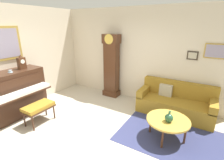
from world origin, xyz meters
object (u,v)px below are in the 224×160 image
at_px(piano_bench, 39,108).
at_px(grandfather_clock, 111,68).
at_px(piano, 15,94).
at_px(couch, 175,103).
at_px(mantel_clock, 22,62).
at_px(green_jug, 169,118).
at_px(teacup, 10,71).
at_px(coffee_table, 168,121).

xyz_separation_m(piano_bench, grandfather_clock, (0.66, 2.32, 0.56)).
distance_m(piano, piano_bench, 0.85).
height_order(couch, mantel_clock, mantel_clock).
height_order(piano, green_jug, piano).
bearing_deg(grandfather_clock, green_jug, -32.73).
bearing_deg(mantel_clock, couch, 28.11).
bearing_deg(piano_bench, piano, -176.46).
height_order(grandfather_clock, teacup, grandfather_clock).
relative_size(piano_bench, mantel_clock, 1.84).
xyz_separation_m(coffee_table, green_jug, (0.03, -0.09, 0.12)).
relative_size(piano, couch, 0.76).
bearing_deg(piano, coffee_table, 16.14).
bearing_deg(green_jug, couch, 94.43).
bearing_deg(mantel_clock, green_jug, 10.16).
bearing_deg(teacup, piano, 145.91).
height_order(mantel_clock, teacup, mantel_clock).
bearing_deg(teacup, grandfather_clock, 59.64).
distance_m(piano_bench, teacup, 1.12).
relative_size(couch, mantel_clock, 5.00).
xyz_separation_m(piano, teacup, (0.07, -0.04, 0.62)).
bearing_deg(piano, teacup, -34.09).
bearing_deg(coffee_table, grandfather_clock, 148.62).
xyz_separation_m(piano_bench, green_jug, (2.84, 0.92, 0.13)).
height_order(piano, couch, piano).
xyz_separation_m(mantel_clock, teacup, (0.06, -0.35, -0.15)).
bearing_deg(couch, green_jug, -85.57).
relative_size(couch, coffee_table, 2.16).
height_order(piano, grandfather_clock, grandfather_clock).
bearing_deg(piano, grandfather_clock, 58.00).
relative_size(piano, piano_bench, 2.06).
xyz_separation_m(couch, green_jug, (0.10, -1.25, 0.22)).
distance_m(grandfather_clock, teacup, 2.81).
xyz_separation_m(grandfather_clock, coffee_table, (2.16, -1.32, -0.55)).
bearing_deg(piano, piano_bench, 3.54).
distance_m(teacup, green_jug, 3.80).
height_order(coffee_table, teacup, teacup).
bearing_deg(couch, mantel_clock, -151.89).
xyz_separation_m(teacup, green_jug, (3.60, 1.01, -0.69)).
xyz_separation_m(piano, piano_bench, (0.82, 0.05, -0.20)).
height_order(couch, green_jug, couch).
xyz_separation_m(piano, mantel_clock, (0.00, 0.31, 0.76)).
distance_m(coffee_table, green_jug, 0.15).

